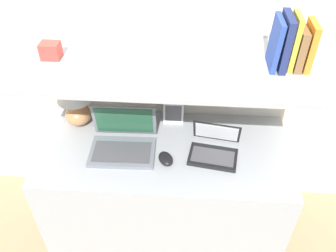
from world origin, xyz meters
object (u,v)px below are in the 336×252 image
(book_blue, at_px, (275,43))
(book_orange, at_px, (309,46))
(table_lamp, at_px, (74,96))
(computer_mouse, at_px, (166,159))
(laptop_small, at_px, (214,149))
(book_navy, at_px, (284,42))
(shelf_gadget, at_px, (51,51))
(laptop_large, at_px, (123,142))
(book_brown, at_px, (299,48))
(router_box, at_px, (174,110))
(book_yellow, at_px, (293,42))

(book_blue, bearing_deg, book_orange, 0.00)
(book_blue, bearing_deg, table_lamp, 173.55)
(computer_mouse, bearing_deg, laptop_small, 17.00)
(book_navy, bearing_deg, shelf_gadget, -180.00)
(laptop_large, distance_m, book_orange, 1.02)
(laptop_large, height_order, shelf_gadget, shelf_gadget)
(computer_mouse, distance_m, book_brown, 0.83)
(book_orange, distance_m, book_navy, 0.11)
(table_lamp, relative_size, shelf_gadget, 3.57)
(router_box, relative_size, book_brown, 0.84)
(router_box, bearing_deg, book_navy, -19.01)
(laptop_small, relative_size, book_blue, 1.23)
(laptop_large, relative_size, book_navy, 1.44)
(computer_mouse, height_order, book_yellow, book_yellow)
(computer_mouse, xyz_separation_m, book_yellow, (0.55, 0.17, 0.60))
(book_orange, xyz_separation_m, book_brown, (-0.04, 0.00, -0.01))
(table_lamp, bearing_deg, laptop_large, -33.76)
(book_navy, bearing_deg, computer_mouse, -161.74)
(laptop_small, bearing_deg, table_lamp, 165.28)
(book_yellow, bearing_deg, computer_mouse, -162.89)
(book_yellow, bearing_deg, book_brown, 0.00)
(table_lamp, xyz_separation_m, laptop_small, (0.78, -0.20, -0.15))
(laptop_small, distance_m, book_brown, 0.65)
(book_orange, bearing_deg, laptop_large, -174.46)
(book_yellow, distance_m, shelf_gadget, 1.10)
(computer_mouse, relative_size, router_box, 0.79)
(book_orange, bearing_deg, router_box, 164.28)
(book_navy, bearing_deg, book_brown, -0.00)
(book_yellow, distance_m, book_navy, 0.04)
(table_lamp, relative_size, router_box, 2.04)
(computer_mouse, distance_m, book_navy, 0.80)
(laptop_large, bearing_deg, book_navy, 6.34)
(book_blue, bearing_deg, laptop_large, -173.33)
(laptop_large, height_order, book_yellow, book_yellow)
(router_box, xyz_separation_m, book_yellow, (0.53, -0.17, 0.54))
(laptop_large, height_order, book_brown, book_brown)
(router_box, distance_m, book_brown, 0.78)
(table_lamp, bearing_deg, router_box, 5.71)
(laptop_large, xyz_separation_m, book_yellow, (0.78, 0.08, 0.57))
(computer_mouse, distance_m, shelf_gadget, 0.77)
(book_yellow, height_order, book_navy, book_yellow)
(computer_mouse, relative_size, book_blue, 0.54)
(router_box, xyz_separation_m, book_navy, (0.49, -0.17, 0.54))
(table_lamp, relative_size, book_yellow, 1.29)
(book_brown, relative_size, shelf_gadget, 2.08)
(book_brown, height_order, book_navy, book_navy)
(table_lamp, height_order, book_brown, book_brown)
(book_navy, xyz_separation_m, book_blue, (-0.04, -0.00, -0.01))
(computer_mouse, xyz_separation_m, router_box, (0.02, 0.34, 0.06))
(router_box, height_order, book_orange, book_orange)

